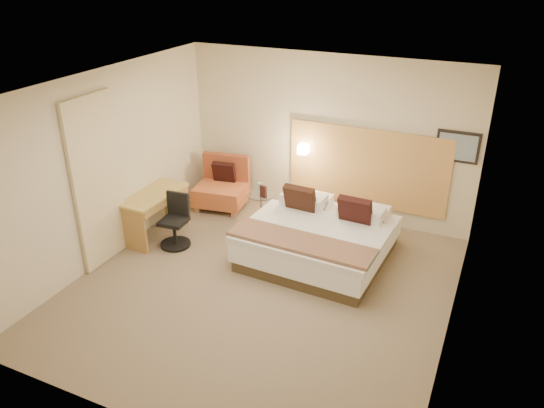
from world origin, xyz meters
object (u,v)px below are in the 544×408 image
at_px(lounge_chair, 222,187).
at_px(desk, 155,203).
at_px(bed, 319,238).
at_px(desk_chair, 175,225).
at_px(side_table, 261,207).

height_order(lounge_chair, desk, lounge_chair).
bearing_deg(bed, lounge_chair, 156.29).
distance_m(bed, desk_chair, 2.18).
bearing_deg(lounge_chair, bed, -23.71).
xyz_separation_m(desk, desk_chair, (0.43, -0.12, -0.23)).
height_order(lounge_chair, side_table, lounge_chair).
height_order(desk, desk_chair, desk_chair).
distance_m(desk, desk_chair, 0.50).
bearing_deg(desk_chair, desk, 163.90).
height_order(lounge_chair, desk_chair, lounge_chair).
distance_m(lounge_chair, side_table, 0.95).
bearing_deg(bed, desk_chair, -165.17).
bearing_deg(side_table, desk_chair, -126.15).
bearing_deg(side_table, lounge_chair, 161.20).
relative_size(bed, lounge_chair, 2.19).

